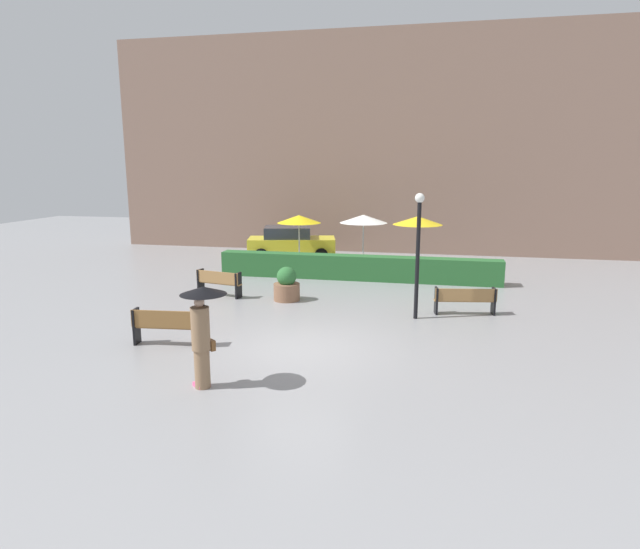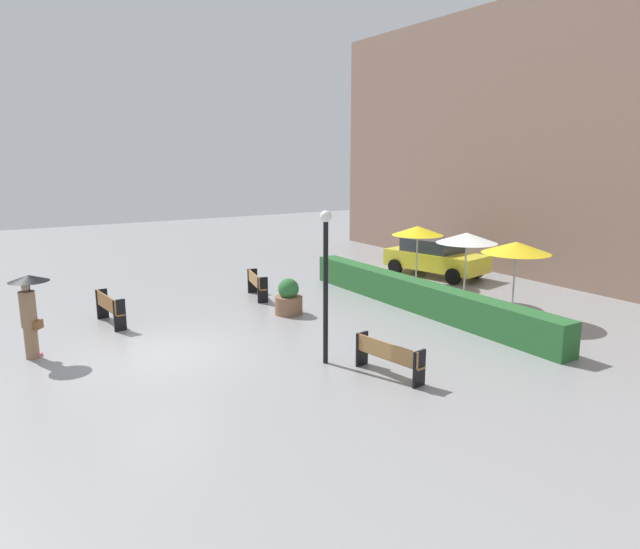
% 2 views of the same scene
% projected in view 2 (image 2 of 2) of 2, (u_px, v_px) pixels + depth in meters
% --- Properties ---
extents(ground_plane, '(60.00, 60.00, 0.00)m').
position_uv_depth(ground_plane, '(161.00, 354.00, 14.68)').
color(ground_plane, gray).
extents(bench_far_right, '(1.90, 0.67, 0.83)m').
position_uv_depth(bench_far_right, '(388.00, 356.00, 13.11)').
color(bench_far_right, '#9E7242').
rests_on(bench_far_right, ground).
extents(bench_far_left, '(1.72, 0.70, 0.90)m').
position_uv_depth(bench_far_left, '(256.00, 283.00, 20.35)').
color(bench_far_left, '#9E7242').
rests_on(bench_far_left, ground).
extents(bench_near_left, '(1.77, 0.52, 0.93)m').
position_uv_depth(bench_near_left, '(109.00, 307.00, 17.09)').
color(bench_near_left, olive).
rests_on(bench_near_left, ground).
extents(pedestrian_with_umbrella, '(0.95, 0.95, 2.13)m').
position_uv_depth(pedestrian_with_umbrella, '(29.00, 305.00, 14.09)').
color(pedestrian_with_umbrella, '#8C6B4C').
rests_on(pedestrian_with_umbrella, ground).
extents(planter_pot, '(0.89, 0.89, 1.15)m').
position_uv_depth(planter_pot, '(289.00, 299.00, 18.27)').
color(planter_pot, brown).
rests_on(planter_pot, ground).
extents(lamp_post, '(0.28, 0.28, 3.73)m').
position_uv_depth(lamp_post, '(326.00, 271.00, 13.57)').
color(lamp_post, black).
rests_on(lamp_post, ground).
extents(patio_umbrella_yellow, '(1.98, 1.98, 2.30)m').
position_uv_depth(patio_umbrella_yellow, '(418.00, 231.00, 22.13)').
color(patio_umbrella_yellow, silver).
rests_on(patio_umbrella_yellow, ground).
extents(patio_umbrella_white, '(2.06, 2.06, 2.41)m').
position_uv_depth(patio_umbrella_white, '(467.00, 238.00, 19.41)').
color(patio_umbrella_white, silver).
rests_on(patio_umbrella_white, ground).
extents(patio_umbrella_yellow_far, '(2.06, 2.06, 2.42)m').
position_uv_depth(patio_umbrella_yellow_far, '(516.00, 248.00, 17.33)').
color(patio_umbrella_yellow_far, silver).
rests_on(patio_umbrella_yellow_far, ground).
extents(hedge_strip, '(11.24, 0.70, 0.98)m').
position_uv_depth(hedge_strip, '(419.00, 296.00, 18.67)').
color(hedge_strip, '#28602D').
rests_on(hedge_strip, ground).
extents(building_facade, '(28.00, 1.20, 11.14)m').
position_uv_depth(building_facade, '(573.00, 139.00, 21.71)').
color(building_facade, '#846656').
rests_on(building_facade, ground).
extents(parked_car, '(4.49, 2.72, 1.57)m').
position_uv_depth(parked_car, '(435.00, 257.00, 24.02)').
color(parked_car, yellow).
rests_on(parked_car, ground).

